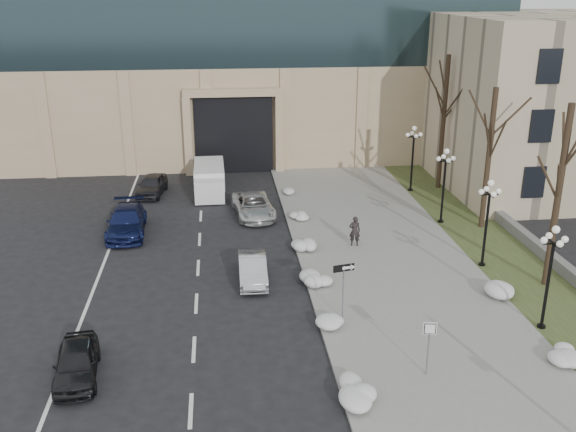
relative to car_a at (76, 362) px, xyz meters
name	(u,v)px	position (x,y,z in m)	size (l,w,h in m)	color
sidewalk	(385,258)	(14.29, 9.49, -0.59)	(9.00, 40.00, 0.12)	gray
curb	(302,262)	(9.79, 9.49, -0.58)	(0.30, 40.00, 0.14)	gray
grass_strip	(501,253)	(20.79, 9.49, -0.60)	(4.00, 40.00, 0.10)	#374321
stone_wall	(520,233)	(22.79, 11.49, -0.30)	(0.50, 30.00, 0.70)	slate
car_a	(76,362)	(0.00, 0.00, 0.00)	(1.55, 3.84, 1.31)	black
car_b	(253,269)	(7.05, 7.63, -0.01)	(1.36, 3.89, 1.28)	#B4B7BC
car_c	(126,221)	(0.01, 14.90, 0.11)	(2.16, 5.30, 1.54)	#161F4E
car_d	(254,206)	(7.66, 17.15, 0.04)	(2.30, 4.98, 1.38)	silver
car_e	(152,185)	(0.84, 22.33, 0.05)	(1.66, 4.11, 1.40)	#2C2C31
pedestrian	(355,231)	(12.98, 11.33, 0.33)	(0.63, 0.42, 1.74)	black
box_truck	(209,180)	(4.85, 22.43, 0.27)	(2.18, 6.00, 1.90)	silver
one_way_sign	(347,274)	(10.89, 3.17, 1.59)	(1.02, 0.34, 2.72)	slate
keep_sign	(429,337)	(13.06, -1.43, 1.06)	(0.50, 0.14, 2.33)	slate
snow_clump_b	(361,392)	(10.31, -2.49, -0.35)	(1.10, 1.60, 0.36)	silver
snow_clump_c	(330,320)	(10.11, 2.73, -0.35)	(1.10, 1.60, 0.36)	silver
snow_clump_d	(316,281)	(10.09, 6.66, -0.35)	(1.10, 1.60, 0.36)	silver
snow_clump_e	(306,247)	(10.20, 11.02, -0.35)	(1.10, 1.60, 0.36)	silver
snow_clump_f	(297,216)	(10.34, 15.98, -0.35)	(1.10, 1.60, 0.36)	silver
snow_clump_g	(284,192)	(10.01, 20.95, -0.35)	(1.10, 1.60, 0.36)	silver
snow_clump_h	(560,355)	(18.62, -0.98, -0.35)	(1.10, 1.60, 0.36)	silver
snow_clump_i	(497,291)	(18.45, 4.64, -0.35)	(1.10, 1.60, 0.36)	silver
lamppost_a	(551,264)	(19.09, 1.49, 2.42)	(1.18, 1.18, 4.76)	black
lamppost_b	(488,212)	(19.09, 7.99, 2.42)	(1.18, 1.18, 4.76)	black
lamppost_c	(445,176)	(19.09, 14.49, 2.42)	(1.18, 1.18, 4.76)	black
lamppost_d	(413,150)	(19.09, 20.99, 2.42)	(1.18, 1.18, 4.76)	black
tree_near	(562,172)	(21.29, 5.49, 5.17)	(3.20, 3.20, 9.00)	black
tree_mid	(491,139)	(21.29, 13.49, 4.85)	(3.20, 3.20, 8.50)	black
tree_far	(445,104)	(21.29, 21.49, 5.50)	(3.20, 3.20, 9.50)	black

